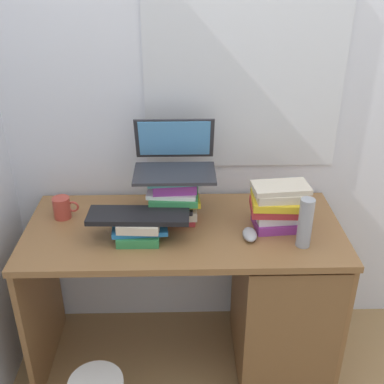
{
  "coord_description": "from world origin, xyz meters",
  "views": [
    {
      "loc": [
        -0.01,
        -1.8,
        1.89
      ],
      "look_at": [
        0.04,
        -0.01,
        0.96
      ],
      "focal_mm": 44.81,
      "sensor_mm": 36.0,
      "label": 1
    }
  ],
  "objects_px": {
    "mug": "(62,208)",
    "water_bottle": "(305,223)",
    "laptop": "(175,159)",
    "keyboard": "(138,216)",
    "book_stack_side": "(277,206)",
    "book_stack_tall": "(174,196)",
    "book_stack_keyboard_riser": "(139,228)",
    "computer_mouse": "(250,234)",
    "desk": "(260,293)"
  },
  "relations": [
    {
      "from": "mug",
      "to": "water_bottle",
      "type": "height_order",
      "value": "water_bottle"
    },
    {
      "from": "laptop",
      "to": "computer_mouse",
      "type": "height_order",
      "value": "laptop"
    },
    {
      "from": "desk",
      "to": "laptop",
      "type": "bearing_deg",
      "value": 159.88
    },
    {
      "from": "book_stack_tall",
      "to": "book_stack_keyboard_riser",
      "type": "height_order",
      "value": "book_stack_tall"
    },
    {
      "from": "laptop",
      "to": "keyboard",
      "type": "xyz_separation_m",
      "value": [
        -0.15,
        -0.2,
        -0.17
      ]
    },
    {
      "from": "book_stack_tall",
      "to": "mug",
      "type": "distance_m",
      "value": 0.51
    },
    {
      "from": "desk",
      "to": "book_stack_keyboard_riser",
      "type": "height_order",
      "value": "book_stack_keyboard_riser"
    },
    {
      "from": "book_stack_keyboard_riser",
      "to": "computer_mouse",
      "type": "distance_m",
      "value": 0.47
    },
    {
      "from": "book_stack_side",
      "to": "keyboard",
      "type": "xyz_separation_m",
      "value": [
        -0.59,
        -0.08,
        0.0
      ]
    },
    {
      "from": "book_stack_keyboard_riser",
      "to": "keyboard",
      "type": "height_order",
      "value": "keyboard"
    },
    {
      "from": "laptop",
      "to": "desk",
      "type": "bearing_deg",
      "value": -20.12
    },
    {
      "from": "book_stack_tall",
      "to": "book_stack_side",
      "type": "xyz_separation_m",
      "value": [
        0.44,
        -0.07,
        -0.02
      ]
    },
    {
      "from": "book_stack_side",
      "to": "mug",
      "type": "relative_size",
      "value": 2.14
    },
    {
      "from": "mug",
      "to": "water_bottle",
      "type": "distance_m",
      "value": 1.07
    },
    {
      "from": "book_stack_tall",
      "to": "keyboard",
      "type": "relative_size",
      "value": 0.57
    },
    {
      "from": "desk",
      "to": "water_bottle",
      "type": "relative_size",
      "value": 6.46
    },
    {
      "from": "laptop",
      "to": "water_bottle",
      "type": "height_order",
      "value": "laptop"
    },
    {
      "from": "keyboard",
      "to": "water_bottle",
      "type": "bearing_deg",
      "value": -3.85
    },
    {
      "from": "keyboard",
      "to": "desk",
      "type": "bearing_deg",
      "value": 8.34
    },
    {
      "from": "computer_mouse",
      "to": "water_bottle",
      "type": "height_order",
      "value": "water_bottle"
    },
    {
      "from": "book_stack_keyboard_riser",
      "to": "computer_mouse",
      "type": "relative_size",
      "value": 2.3
    },
    {
      "from": "desk",
      "to": "keyboard",
      "type": "distance_m",
      "value": 0.72
    },
    {
      "from": "keyboard",
      "to": "computer_mouse",
      "type": "bearing_deg",
      "value": 0.64
    },
    {
      "from": "laptop",
      "to": "book_stack_side",
      "type": "bearing_deg",
      "value": -16.24
    },
    {
      "from": "book_stack_side",
      "to": "water_bottle",
      "type": "distance_m",
      "value": 0.17
    },
    {
      "from": "keyboard",
      "to": "water_bottle",
      "type": "xyz_separation_m",
      "value": [
        0.68,
        -0.07,
        -0.0
      ]
    },
    {
      "from": "book_stack_tall",
      "to": "keyboard",
      "type": "bearing_deg",
      "value": -135.23
    },
    {
      "from": "book_stack_keyboard_riser",
      "to": "book_stack_side",
      "type": "bearing_deg",
      "value": 7.38
    },
    {
      "from": "mug",
      "to": "water_bottle",
      "type": "xyz_separation_m",
      "value": [
        1.04,
        -0.25,
        0.06
      ]
    },
    {
      "from": "computer_mouse",
      "to": "desk",
      "type": "bearing_deg",
      "value": 42.73
    },
    {
      "from": "desk",
      "to": "mug",
      "type": "bearing_deg",
      "value": 172.35
    },
    {
      "from": "book_stack_side",
      "to": "keyboard",
      "type": "relative_size",
      "value": 0.59
    },
    {
      "from": "book_stack_side",
      "to": "laptop",
      "type": "relative_size",
      "value": 0.71
    },
    {
      "from": "book_stack_tall",
      "to": "desk",
      "type": "bearing_deg",
      "value": -12.13
    },
    {
      "from": "book_stack_side",
      "to": "computer_mouse",
      "type": "height_order",
      "value": "book_stack_side"
    },
    {
      "from": "desk",
      "to": "book_stack_side",
      "type": "height_order",
      "value": "book_stack_side"
    },
    {
      "from": "desk",
      "to": "keyboard",
      "type": "bearing_deg",
      "value": -173.74
    },
    {
      "from": "book_stack_tall",
      "to": "laptop",
      "type": "distance_m",
      "value": 0.17
    },
    {
      "from": "laptop",
      "to": "mug",
      "type": "distance_m",
      "value": 0.56
    },
    {
      "from": "book_stack_tall",
      "to": "water_bottle",
      "type": "distance_m",
      "value": 0.57
    },
    {
      "from": "keyboard",
      "to": "mug",
      "type": "distance_m",
      "value": 0.41
    },
    {
      "from": "book_stack_tall",
      "to": "book_stack_keyboard_riser",
      "type": "relative_size",
      "value": 1.01
    },
    {
      "from": "book_stack_tall",
      "to": "keyboard",
      "type": "xyz_separation_m",
      "value": [
        -0.15,
        -0.14,
        -0.01
      ]
    },
    {
      "from": "book_stack_tall",
      "to": "laptop",
      "type": "xyz_separation_m",
      "value": [
        0.0,
        0.06,
        0.15
      ]
    },
    {
      "from": "desk",
      "to": "book_stack_tall",
      "type": "distance_m",
      "value": 0.63
    },
    {
      "from": "book_stack_keyboard_riser",
      "to": "book_stack_side",
      "type": "height_order",
      "value": "book_stack_side"
    },
    {
      "from": "desk",
      "to": "keyboard",
      "type": "xyz_separation_m",
      "value": [
        -0.54,
        -0.06,
        0.46
      ]
    },
    {
      "from": "computer_mouse",
      "to": "mug",
      "type": "height_order",
      "value": "mug"
    },
    {
      "from": "book_stack_tall",
      "to": "water_bottle",
      "type": "bearing_deg",
      "value": -22.02
    },
    {
      "from": "book_stack_side",
      "to": "water_bottle",
      "type": "relative_size",
      "value": 1.16
    }
  ]
}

